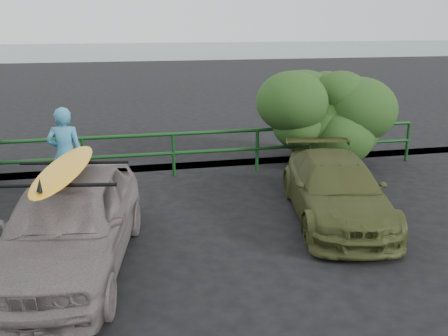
# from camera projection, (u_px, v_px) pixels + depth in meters

# --- Properties ---
(ground) EXTENTS (80.00, 80.00, 0.00)m
(ground) POSITION_uv_depth(u_px,v_px,m) (147.00, 289.00, 6.73)
(ground) COLOR black
(ocean) EXTENTS (200.00, 200.00, 0.00)m
(ocean) POSITION_uv_depth(u_px,v_px,m) (112.00, 49.00, 62.87)
(ocean) COLOR slate
(ocean) RESTS_ON ground
(guardrail) EXTENTS (14.00, 0.08, 1.04)m
(guardrail) POSITION_uv_depth(u_px,v_px,m) (129.00, 157.00, 11.26)
(guardrail) COLOR #123F15
(guardrail) RESTS_ON ground
(shrub_right) EXTENTS (3.20, 2.40, 2.16)m
(shrub_right) POSITION_uv_depth(u_px,v_px,m) (328.00, 119.00, 12.61)
(shrub_right) COLOR #27491A
(shrub_right) RESTS_ON ground
(sedan) EXTENTS (2.38, 4.39, 1.42)m
(sedan) POSITION_uv_depth(u_px,v_px,m) (70.00, 222.00, 7.13)
(sedan) COLOR slate
(sedan) RESTS_ON ground
(olive_vehicle) EXTENTS (2.31, 4.08, 1.12)m
(olive_vehicle) POSITION_uv_depth(u_px,v_px,m) (336.00, 189.00, 8.99)
(olive_vehicle) COLOR #41471F
(olive_vehicle) RESTS_ON ground
(man) EXTENTS (0.75, 0.54, 1.90)m
(man) POSITION_uv_depth(u_px,v_px,m) (66.00, 155.00, 9.78)
(man) COLOR teal
(man) RESTS_ON ground
(roof_rack) EXTENTS (1.77, 1.39, 0.05)m
(roof_rack) POSITION_uv_depth(u_px,v_px,m) (65.00, 173.00, 6.92)
(roof_rack) COLOR black
(roof_rack) RESTS_ON sedan
(surfboard) EXTENTS (0.99, 2.66, 0.08)m
(surfboard) POSITION_uv_depth(u_px,v_px,m) (65.00, 169.00, 6.90)
(surfboard) COLOR #F4A819
(surfboard) RESTS_ON roof_rack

